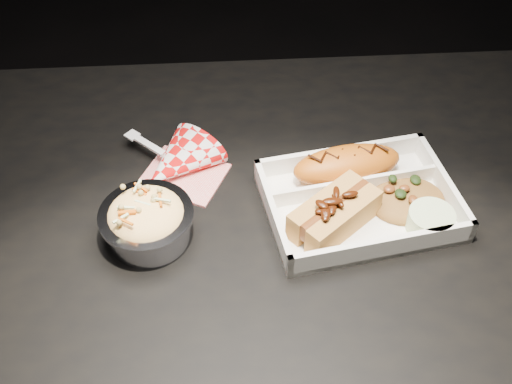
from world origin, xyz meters
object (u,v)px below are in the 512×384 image
fried_pastry (347,164)px  hotdog (335,212)px  napkin_fork (177,163)px  dining_table (267,277)px  food_tray (358,203)px  foil_coleslaw_cup (147,220)px

fried_pastry → hotdog: bearing=-109.2°
fried_pastry → napkin_fork: bearing=172.0°
dining_table → food_tray: 0.17m
hotdog → napkin_fork: size_ratio=0.83×
fried_pastry → napkin_fork: size_ratio=0.98×
dining_table → hotdog: (0.09, 0.01, 0.12)m
hotdog → foil_coleslaw_cup: (-0.24, 0.00, 0.00)m
hotdog → napkin_fork: 0.24m
food_tray → hotdog: bearing=-149.2°
food_tray → fried_pastry: fried_pastry is taller
dining_table → napkin_fork: size_ratio=7.59×
hotdog → foil_coleslaw_cup: 0.24m
dining_table → foil_coleslaw_cup: foil_coleslaw_cup is taller
dining_table → food_tray: size_ratio=4.34×
napkin_fork → food_tray: bearing=22.9°
dining_table → fried_pastry: size_ratio=7.75×
dining_table → hotdog: size_ratio=9.15×
fried_pastry → napkin_fork: (-0.24, 0.03, -0.02)m
fried_pastry → dining_table: bearing=-140.9°
hotdog → napkin_fork: napkin_fork is taller
fried_pastry → foil_coleslaw_cup: (-0.27, -0.09, 0.00)m
food_tray → fried_pastry: 0.06m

